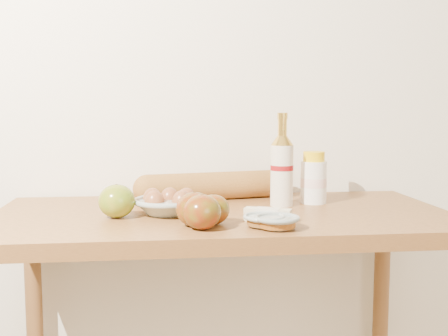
# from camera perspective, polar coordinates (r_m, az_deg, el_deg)

# --- Properties ---
(back_wall) EXTENTS (3.50, 0.02, 2.60)m
(back_wall) POSITION_cam_1_polar(r_m,az_deg,el_deg) (1.79, -1.34, 10.20)
(back_wall) COLOR white
(back_wall) RESTS_ON ground
(table) EXTENTS (1.20, 0.60, 0.90)m
(table) POSITION_cam_1_polar(r_m,az_deg,el_deg) (1.52, -0.13, -9.05)
(table) COLOR #996431
(table) RESTS_ON ground
(bourbon_bottle) EXTENTS (0.07, 0.07, 0.26)m
(bourbon_bottle) POSITION_cam_1_polar(r_m,az_deg,el_deg) (1.57, 5.90, -0.03)
(bourbon_bottle) COLOR beige
(bourbon_bottle) RESTS_ON table
(cream_bottle) EXTENTS (0.09, 0.09, 0.15)m
(cream_bottle) POSITION_cam_1_polar(r_m,az_deg,el_deg) (1.63, 9.08, -1.14)
(cream_bottle) COLOR white
(cream_bottle) RESTS_ON table
(egg_bowl) EXTENTS (0.20, 0.20, 0.07)m
(egg_bowl) POSITION_cam_1_polar(r_m,az_deg,el_deg) (1.46, -5.62, -3.64)
(egg_bowl) COLOR #919F99
(egg_bowl) RESTS_ON table
(baguette) EXTENTS (0.50, 0.18, 0.08)m
(baguette) POSITION_cam_1_polar(r_m,az_deg,el_deg) (1.68, -0.85, -1.82)
(baguette) COLOR #AC7634
(baguette) RESTS_ON table
(apple_yellowgreen) EXTENTS (0.10, 0.10, 0.08)m
(apple_yellowgreen) POSITION_cam_1_polar(r_m,az_deg,el_deg) (1.43, -10.84, -3.33)
(apple_yellowgreen) COLOR olive
(apple_yellowgreen) RESTS_ON table
(apple_redgreen_front) EXTENTS (0.09, 0.09, 0.08)m
(apple_redgreen_front) POSITION_cam_1_polar(r_m,az_deg,el_deg) (1.27, -2.24, -4.49)
(apple_redgreen_front) COLOR maroon
(apple_redgreen_front) RESTS_ON table
(apple_redgreen_right) EXTENTS (0.08, 0.08, 0.07)m
(apple_redgreen_right) POSITION_cam_1_polar(r_m,az_deg,el_deg) (1.33, -1.08, -4.23)
(apple_redgreen_right) COLOR #8C0708
(apple_redgreen_right) RESTS_ON table
(sugar_bowl) EXTENTS (0.13, 0.13, 0.03)m
(sugar_bowl) POSITION_cam_1_polar(r_m,az_deg,el_deg) (1.31, 4.11, -5.33)
(sugar_bowl) COLOR #94A29D
(sugar_bowl) RESTS_ON table
(syrup_bowl) EXTENTS (0.12, 0.12, 0.03)m
(syrup_bowl) POSITION_cam_1_polar(r_m,az_deg,el_deg) (1.29, 5.41, -5.48)
(syrup_bowl) COLOR gray
(syrup_bowl) RESTS_ON table
(butter_stick) EXTENTS (0.12, 0.08, 0.03)m
(butter_stick) POSITION_cam_1_polar(r_m,az_deg,el_deg) (1.37, 4.47, -4.78)
(butter_stick) COLOR beige
(butter_stick) RESTS_ON table
(apple_extra) EXTENTS (0.09, 0.09, 0.08)m
(apple_extra) POSITION_cam_1_polar(r_m,az_deg,el_deg) (1.31, -3.00, -4.20)
(apple_extra) COLOR maroon
(apple_extra) RESTS_ON table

